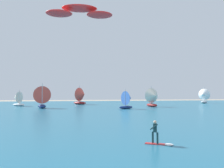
{
  "coord_description": "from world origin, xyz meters",
  "views": [
    {
      "loc": [
        -1.4,
        -3.85,
        3.76
      ],
      "look_at": [
        1.19,
        14.14,
        4.4
      ],
      "focal_mm": 37.49,
      "sensor_mm": 36.0,
      "label": 1
    }
  ],
  "objects_px": {
    "kite": "(80,12)",
    "sailboat_anchored_offshore": "(17,99)",
    "sailboat_near_shore": "(42,97)",
    "kitesurfer": "(158,136)",
    "sailboat_outermost": "(128,100)",
    "sailboat_leading": "(153,97)",
    "sailboat_center_horizon": "(203,96)",
    "sailboat_mid_left": "(82,96)"
  },
  "relations": [
    {
      "from": "sailboat_leading",
      "to": "sailboat_anchored_offshore",
      "type": "bearing_deg",
      "value": 165.88
    },
    {
      "from": "sailboat_outermost",
      "to": "sailboat_mid_left",
      "type": "bearing_deg",
      "value": 117.09
    },
    {
      "from": "sailboat_outermost",
      "to": "sailboat_near_shore",
      "type": "distance_m",
      "value": 20.17
    },
    {
      "from": "sailboat_near_shore",
      "to": "sailboat_leading",
      "type": "bearing_deg",
      "value": -0.27
    },
    {
      "from": "sailboat_anchored_offshore",
      "to": "sailboat_mid_left",
      "type": "bearing_deg",
      "value": 16.52
    },
    {
      "from": "kite",
      "to": "sailboat_mid_left",
      "type": "height_order",
      "value": "kite"
    },
    {
      "from": "sailboat_near_shore",
      "to": "sailboat_outermost",
      "type": "bearing_deg",
      "value": -16.42
    },
    {
      "from": "sailboat_center_horizon",
      "to": "sailboat_mid_left",
      "type": "bearing_deg",
      "value": -177.32
    },
    {
      "from": "kite",
      "to": "sailboat_outermost",
      "type": "bearing_deg",
      "value": 70.24
    },
    {
      "from": "kitesurfer",
      "to": "sailboat_center_horizon",
      "type": "xyz_separation_m",
      "value": [
        35.3,
        56.0,
        1.88
      ]
    },
    {
      "from": "kite",
      "to": "sailboat_anchored_offshore",
      "type": "distance_m",
      "value": 47.94
    },
    {
      "from": "sailboat_center_horizon",
      "to": "sailboat_near_shore",
      "type": "bearing_deg",
      "value": -162.58
    },
    {
      "from": "sailboat_near_shore",
      "to": "kitesurfer",
      "type": "bearing_deg",
      "value": -70.87
    },
    {
      "from": "kitesurfer",
      "to": "sailboat_leading",
      "type": "height_order",
      "value": "sailboat_leading"
    },
    {
      "from": "sailboat_anchored_offshore",
      "to": "sailboat_center_horizon",
      "type": "bearing_deg",
      "value": 6.93
    },
    {
      "from": "sailboat_outermost",
      "to": "sailboat_anchored_offshore",
      "type": "xyz_separation_m",
      "value": [
        -26.92,
        14.27,
        -0.06
      ]
    },
    {
      "from": "kite",
      "to": "sailboat_near_shore",
      "type": "bearing_deg",
      "value": 103.51
    },
    {
      "from": "kitesurfer",
      "to": "sailboat_leading",
      "type": "relative_size",
      "value": 0.38
    },
    {
      "from": "kite",
      "to": "sailboat_outermost",
      "type": "height_order",
      "value": "kite"
    },
    {
      "from": "kitesurfer",
      "to": "sailboat_anchored_offshore",
      "type": "bearing_deg",
      "value": 113.79
    },
    {
      "from": "sailboat_outermost",
      "to": "sailboat_anchored_offshore",
      "type": "bearing_deg",
      "value": 152.07
    },
    {
      "from": "kite",
      "to": "sailboat_mid_left",
      "type": "xyz_separation_m",
      "value": [
        0.88,
        49.31,
        -8.23
      ]
    },
    {
      "from": "kitesurfer",
      "to": "sailboat_anchored_offshore",
      "type": "distance_m",
      "value": 53.66
    },
    {
      "from": "sailboat_near_shore",
      "to": "sailboat_leading",
      "type": "xyz_separation_m",
      "value": [
        27.01,
        -0.13,
        -0.19
      ]
    },
    {
      "from": "kitesurfer",
      "to": "sailboat_mid_left",
      "type": "xyz_separation_m",
      "value": [
        -4.6,
        54.14,
        1.98
      ]
    },
    {
      "from": "sailboat_outermost",
      "to": "sailboat_leading",
      "type": "bearing_deg",
      "value": 35.99
    },
    {
      "from": "sailboat_leading",
      "to": "kite",
      "type": "bearing_deg",
      "value": -117.41
    },
    {
      "from": "sailboat_center_horizon",
      "to": "sailboat_outermost",
      "type": "distance_m",
      "value": 36.75
    },
    {
      "from": "sailboat_outermost",
      "to": "sailboat_leading",
      "type": "relative_size",
      "value": 0.83
    },
    {
      "from": "kite",
      "to": "sailboat_leading",
      "type": "height_order",
      "value": "kite"
    },
    {
      "from": "sailboat_anchored_offshore",
      "to": "sailboat_leading",
      "type": "relative_size",
      "value": 0.81
    },
    {
      "from": "kitesurfer",
      "to": "sailboat_near_shore",
      "type": "xyz_separation_m",
      "value": [
        -14.05,
        40.51,
        2.0
      ]
    },
    {
      "from": "sailboat_center_horizon",
      "to": "kite",
      "type": "bearing_deg",
      "value": -128.56
    },
    {
      "from": "kitesurfer",
      "to": "kite",
      "type": "xyz_separation_m",
      "value": [
        -5.48,
        4.83,
        10.21
      ]
    },
    {
      "from": "sailboat_center_horizon",
      "to": "sailboat_mid_left",
      "type": "relative_size",
      "value": 0.96
    },
    {
      "from": "kitesurfer",
      "to": "sailboat_outermost",
      "type": "bearing_deg",
      "value": 81.37
    },
    {
      "from": "kite",
      "to": "sailboat_mid_left",
      "type": "relative_size",
      "value": 1.05
    },
    {
      "from": "kitesurfer",
      "to": "sailboat_outermost",
      "type": "xyz_separation_m",
      "value": [
        5.28,
        34.81,
        1.41
      ]
    },
    {
      "from": "sailboat_mid_left",
      "to": "sailboat_anchored_offshore",
      "type": "height_order",
      "value": "sailboat_mid_left"
    },
    {
      "from": "sailboat_near_shore",
      "to": "sailboat_anchored_offshore",
      "type": "bearing_deg",
      "value": 131.48
    },
    {
      "from": "sailboat_center_horizon",
      "to": "sailboat_mid_left",
      "type": "xyz_separation_m",
      "value": [
        -39.9,
        -1.86,
        0.1
      ]
    },
    {
      "from": "kite",
      "to": "sailboat_anchored_offshore",
      "type": "relative_size",
      "value": 1.4
    }
  ]
}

